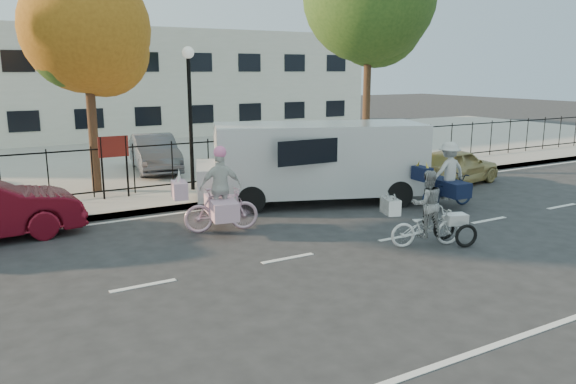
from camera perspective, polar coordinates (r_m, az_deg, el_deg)
ground at (r=11.63m, az=-0.02°, el=-6.77°), size 120.00×120.00×0.00m
road_markings at (r=11.63m, az=-0.02°, el=-6.75°), size 60.00×9.52×0.01m
curb at (r=16.01m, az=-9.09°, el=-1.30°), size 60.00×0.10×0.15m
sidewalk at (r=16.97m, az=-10.36°, el=-0.58°), size 60.00×2.20×0.15m
parking_lot at (r=25.40m, az=-17.20°, el=3.32°), size 60.00×15.60×0.15m
iron_fence at (r=17.84m, az=-11.67°, el=2.69°), size 58.00×0.06×1.50m
building at (r=34.96m, az=-21.30°, el=10.18°), size 34.00×10.00×6.00m
lamppost at (r=17.40m, az=-9.98°, el=9.86°), size 0.36×0.36×4.33m
street_sign at (r=16.89m, az=-17.27°, el=3.64°), size 0.85×0.06×1.80m
zebra_trike at (r=12.65m, az=13.90°, el=-2.48°), size 1.96×1.22×1.69m
unicorn_bike at (r=13.44m, az=-6.95°, el=-0.84°), size 2.10×1.49×2.07m
bull_bike at (r=16.37m, az=15.87°, el=1.05°), size 2.01×1.38×1.85m
white_van at (r=16.17m, az=2.81°, el=3.30°), size 7.02×4.11×2.30m
gold_sedan at (r=19.71m, az=16.60°, el=2.53°), size 3.90×2.16×1.25m
lot_car_c at (r=21.21m, az=-13.40°, el=3.88°), size 1.97×4.19×1.33m
lot_car_d at (r=22.91m, az=-3.65°, el=4.72°), size 1.79×3.84×1.27m
tree_mid at (r=18.05m, az=-19.42°, el=14.74°), size 3.73×3.73×6.83m
tree_east at (r=21.57m, az=8.49°, el=18.55°), size 4.82×4.82×8.84m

